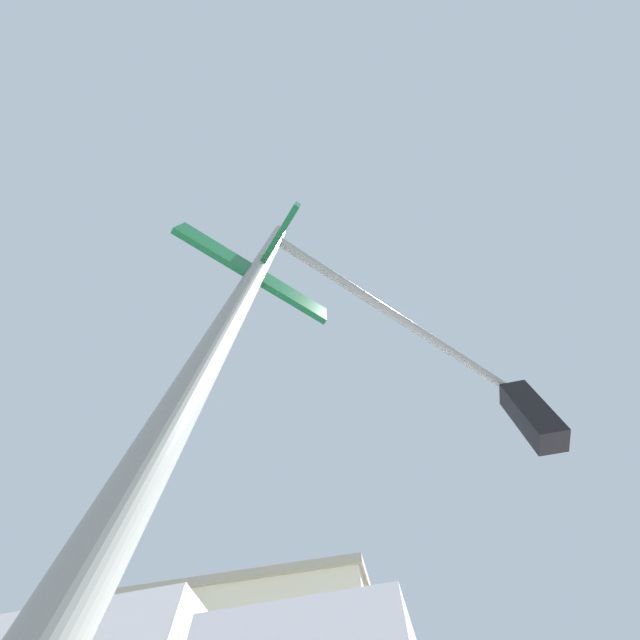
# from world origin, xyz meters

# --- Properties ---
(traffic_signal_near) EXTENTS (2.75, 2.91, 5.09)m
(traffic_signal_near) POSITION_xyz_m (-5.54, -6.21, 3.61)
(traffic_signal_near) COLOR slate
(traffic_signal_near) RESTS_ON ground_plane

